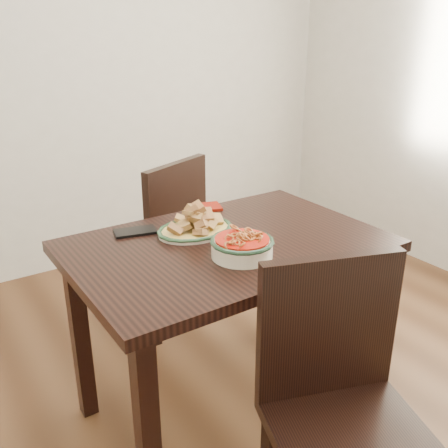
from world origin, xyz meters
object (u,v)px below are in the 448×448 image
smartphone (135,232)px  chair_near (340,399)px  chair_far (161,236)px  dining_table (227,268)px  noodle_bowl (242,244)px  fish_plate (195,222)px

smartphone → chair_near: bearing=-63.0°
chair_far → smartphone: 0.62m
dining_table → smartphone: size_ratio=7.21×
chair_near → noodle_bowl: size_ratio=4.12×
chair_far → fish_plate: size_ratio=3.10×
chair_near → noodle_bowl: bearing=109.1°
dining_table → chair_near: bearing=-93.1°
smartphone → dining_table: bearing=-33.2°
dining_table → noodle_bowl: (-0.03, -0.13, 0.15)m
chair_far → chair_near: same height
smartphone → fish_plate: bearing=-19.8°
chair_far → noodle_bowl: chair_far is taller
chair_far → noodle_bowl: (-0.12, -0.85, 0.29)m
fish_plate → noodle_bowl: size_ratio=1.33×
dining_table → chair_near: size_ratio=1.25×
dining_table → noodle_bowl: 0.21m
chair_near → fish_plate: (-0.02, 0.75, 0.30)m
dining_table → noodle_bowl: size_ratio=5.14×
fish_plate → noodle_bowl: fish_plate is taller
chair_far → chair_near: size_ratio=1.00×
fish_plate → chair_near: bearing=-88.4°
dining_table → chair_far: bearing=83.1°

